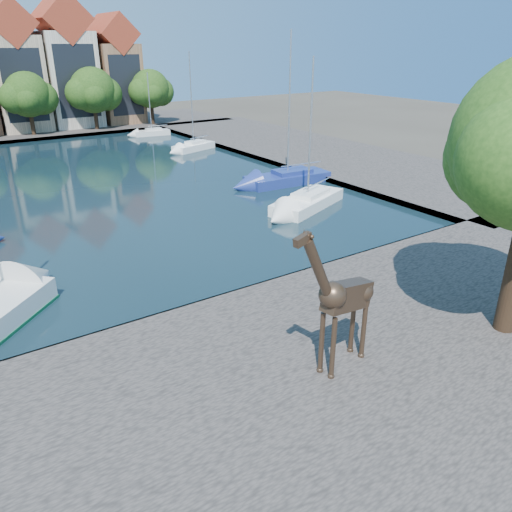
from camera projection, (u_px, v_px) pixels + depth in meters
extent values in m
plane|color=#38332B|center=(230.00, 301.00, 23.35)|extent=(160.00, 160.00, 0.00)
cube|color=black|center=(80.00, 187.00, 41.60)|extent=(38.00, 50.00, 0.08)
cube|color=#4D4643|center=(330.00, 371.00, 17.93)|extent=(50.00, 14.00, 0.50)
cube|color=#4D4643|center=(9.00, 132.00, 65.87)|extent=(60.00, 16.00, 0.50)
cube|color=#4D4643|center=(311.00, 151.00, 54.40)|extent=(14.00, 52.00, 0.50)
cube|color=tan|center=(17.00, 84.00, 64.54)|extent=(5.88, 9.00, 11.50)
cube|color=maroon|center=(6.00, 23.00, 61.75)|extent=(5.94, 9.18, 5.94)
cube|color=black|center=(24.00, 86.00, 61.13)|extent=(4.80, 0.05, 8.62)
cube|color=beige|center=(68.00, 80.00, 67.79)|extent=(6.37, 9.00, 12.00)
cube|color=maroon|center=(60.00, 19.00, 64.86)|extent=(6.43, 9.18, 6.43)
cube|color=black|center=(78.00, 82.00, 64.38)|extent=(5.20, 0.05, 9.00)
cube|color=#8A6042|center=(115.00, 83.00, 71.44)|extent=(5.39, 9.00, 10.50)
cube|color=maroon|center=(110.00, 34.00, 68.89)|extent=(5.44, 9.18, 5.44)
cube|color=black|center=(126.00, 85.00, 68.03)|extent=(4.40, 0.05, 7.88)
cylinder|color=#332114|center=(32.00, 121.00, 61.99)|extent=(0.50, 0.50, 3.20)
sphere|color=#183810|center=(27.00, 94.00, 60.72)|extent=(5.40, 5.40, 5.40)
sphere|color=#183810|center=(41.00, 98.00, 62.00)|extent=(4.05, 4.05, 4.05)
sphere|color=#183810|center=(15.00, 98.00, 59.76)|extent=(3.78, 3.78, 3.78)
cylinder|color=#332114|center=(96.00, 117.00, 66.11)|extent=(0.50, 0.50, 3.20)
sphere|color=#183810|center=(93.00, 90.00, 64.80)|extent=(5.80, 5.80, 5.80)
sphere|color=#183810|center=(106.00, 94.00, 66.15)|extent=(4.35, 4.35, 4.35)
sphere|color=#183810|center=(81.00, 93.00, 63.78)|extent=(4.06, 4.06, 4.06)
cylinder|color=#332114|center=(152.00, 112.00, 70.23)|extent=(0.50, 0.50, 3.20)
sphere|color=#183810|center=(150.00, 89.00, 68.99)|extent=(5.20, 5.20, 5.20)
sphere|color=#183810|center=(160.00, 92.00, 70.23)|extent=(3.90, 3.90, 3.90)
sphere|color=#183810|center=(142.00, 91.00, 68.05)|extent=(3.64, 3.64, 3.64)
cylinder|color=#3E2C1F|center=(333.00, 348.00, 16.76)|extent=(0.18, 0.18, 2.34)
cylinder|color=#3E2C1F|center=(322.00, 343.00, 17.08)|extent=(0.18, 0.18, 2.34)
cylinder|color=#3E2C1F|center=(364.00, 329.00, 17.90)|extent=(0.18, 0.18, 2.34)
cylinder|color=#3E2C1F|center=(352.00, 324.00, 18.22)|extent=(0.18, 0.18, 2.34)
cube|color=#3E2C1F|center=(347.00, 296.00, 16.91)|extent=(2.34, 1.00, 1.37)
cylinder|color=#3E2C1F|center=(318.00, 269.00, 15.24)|extent=(1.54, 0.59, 2.42)
cube|color=#3E2C1F|center=(302.00, 240.00, 14.26)|extent=(0.68, 0.31, 0.37)
cube|color=white|center=(308.00, 200.00, 36.15)|extent=(7.28, 4.79, 1.03)
cube|color=white|center=(308.00, 196.00, 36.02)|extent=(3.42, 2.68, 0.57)
cylinder|color=#B2B2B7|center=(311.00, 130.00, 34.17)|extent=(0.14, 0.14, 9.47)
cube|color=navy|center=(288.00, 177.00, 42.38)|extent=(7.48, 3.06, 1.03)
cube|color=navy|center=(288.00, 173.00, 42.24)|extent=(3.32, 2.01, 0.57)
cylinder|color=#B2B2B7|center=(289.00, 105.00, 40.05)|extent=(0.14, 0.14, 11.21)
cube|color=white|center=(194.00, 146.00, 55.48)|extent=(5.43, 3.32, 0.91)
cube|color=white|center=(194.00, 143.00, 55.36)|extent=(2.52, 1.90, 0.50)
cylinder|color=#B2B2B7|center=(191.00, 99.00, 53.50)|extent=(0.12, 0.12, 9.55)
cube|color=silver|center=(152.00, 132.00, 64.34)|extent=(4.66, 2.19, 0.83)
cube|color=silver|center=(152.00, 130.00, 64.23)|extent=(2.10, 1.37, 0.46)
cylinder|color=#B2B2B7|center=(149.00, 102.00, 62.85)|extent=(0.11, 0.11, 7.06)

